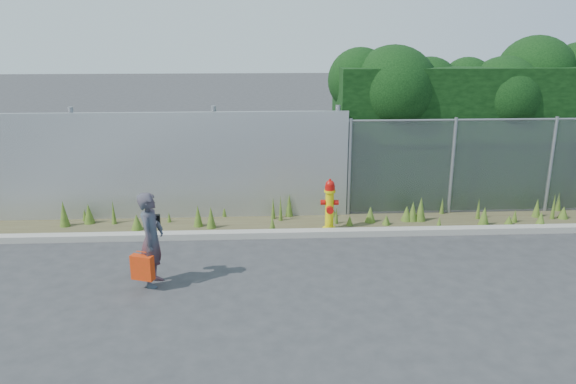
{
  "coord_description": "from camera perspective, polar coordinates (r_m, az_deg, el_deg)",
  "views": [
    {
      "loc": [
        -0.79,
        -8.12,
        3.83
      ],
      "look_at": [
        -0.3,
        1.4,
        1.0
      ],
      "focal_mm": 35.0,
      "sensor_mm": 36.0,
      "label": 1
    }
  ],
  "objects": [
    {
      "name": "ground",
      "position": [
        9.01,
        2.39,
        -8.63
      ],
      "size": [
        80.0,
        80.0,
        0.0
      ],
      "primitive_type": "plane",
      "color": "#323234",
      "rests_on": "ground"
    },
    {
      "name": "curb",
      "position": [
        10.64,
        1.51,
        -4.22
      ],
      "size": [
        16.0,
        0.22,
        0.12
      ],
      "primitive_type": "cube",
      "color": "#9B978C",
      "rests_on": "ground"
    },
    {
      "name": "weed_strip",
      "position": [
        11.25,
        3.28,
        -2.64
      ],
      "size": [
        16.0,
        1.28,
        0.55
      ],
      "color": "#474028",
      "rests_on": "ground"
    },
    {
      "name": "corrugated_fence",
      "position": [
        11.72,
        -14.98,
        2.51
      ],
      "size": [
        8.5,
        0.21,
        2.3
      ],
      "color": "#A4A7AB",
      "rests_on": "ground"
    },
    {
      "name": "chainlink_fence",
      "position": [
        12.53,
        20.88,
        2.52
      ],
      "size": [
        6.5,
        0.07,
        2.05
      ],
      "color": "gray",
      "rests_on": "ground"
    },
    {
      "name": "hedge",
      "position": [
        13.35,
        20.11,
        7.7
      ],
      "size": [
        7.48,
        2.18,
        3.65
      ],
      "color": "black",
      "rests_on": "ground"
    },
    {
      "name": "fire_hydrant",
      "position": [
        10.84,
        4.24,
        -1.39
      ],
      "size": [
        0.35,
        0.31,
        1.04
      ],
      "rotation": [
        0.0,
        0.0,
        -0.06
      ],
      "color": "yellow",
      "rests_on": "ground"
    },
    {
      "name": "woman",
      "position": [
        8.75,
        -13.69,
        -4.68
      ],
      "size": [
        0.43,
        0.58,
        1.47
      ],
      "primitive_type": "imported",
      "rotation": [
        0.0,
        0.0,
        1.42
      ],
      "color": "#105A68",
      "rests_on": "ground"
    },
    {
      "name": "red_tote_bag",
      "position": [
        8.73,
        -14.57,
        -7.43
      ],
      "size": [
        0.34,
        0.13,
        0.45
      ],
      "rotation": [
        0.0,
        0.0,
        -0.35
      ],
      "color": "#B9360A"
    },
    {
      "name": "black_shoulder_bag",
      "position": [
        8.9,
        -13.58,
        -2.78
      ],
      "size": [
        0.22,
        0.09,
        0.16
      ],
      "rotation": [
        0.0,
        0.0,
        0.04
      ],
      "color": "black"
    }
  ]
}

